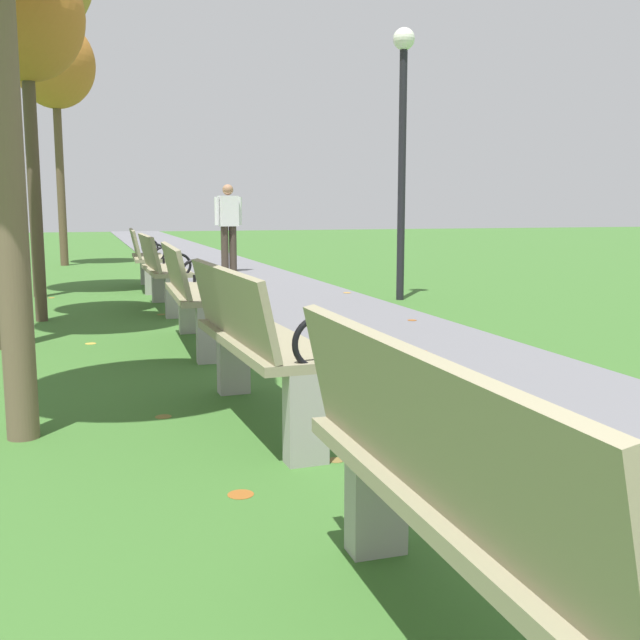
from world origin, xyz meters
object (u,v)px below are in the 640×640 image
Objects in this scene: park_bench_5 at (162,270)px; park_bench_6 at (145,257)px; tree_3 at (25,20)px; park_bench_3 at (254,340)px; lamp_post at (403,122)px; tree_5 at (55,66)px; pedestrian_walking at (228,223)px; park_bench_4 at (192,292)px; park_bench_2 at (465,500)px.

park_bench_6 is at bearing 90.00° from park_bench_5.
tree_3 is at bearing -114.78° from park_bench_6.
park_bench_3 is 6.26m from lamp_post.
pedestrian_walking is at bearing -43.56° from tree_5.
park_bench_3 is at bearing -90.00° from park_bench_4.
park_bench_4 is at bearing -90.00° from park_bench_6.
pedestrian_walking reaches higher than park_bench_4.
park_bench_2 is 0.99× the size of park_bench_3.
park_bench_3 is 1.00× the size of pedestrian_walking.
park_bench_4 is 0.42× the size of tree_3.
pedestrian_walking is (1.73, 7.38, 0.44)m from park_bench_4.
park_bench_6 is 3.02m from pedestrian_walking.
pedestrian_walking reaches higher than park_bench_6.
park_bench_2 and park_bench_3 have the same top height.
tree_3 is at bearing 106.56° from park_bench_3.
park_bench_3 is 0.47× the size of lamp_post.
park_bench_5 is 3.01m from tree_3.
park_bench_5 is 0.99× the size of pedestrian_walking.
park_bench_5 is 3.62m from lamp_post.
tree_3 is at bearing -158.47° from park_bench_5.
pedestrian_walking is (3.08, 5.35, -2.20)m from tree_3.
tree_5 reaches higher than lamp_post.
park_bench_3 is 2.51m from park_bench_4.
park_bench_4 is (-0.00, 2.51, 0.00)m from park_bench_3.
pedestrian_walking is (2.98, -2.83, -3.13)m from tree_5.
park_bench_2 is at bearing -90.00° from park_bench_4.
tree_3 reaches higher than park_bench_5.
park_bench_5 is at bearing 90.00° from park_bench_3.
pedestrian_walking is at bearing 76.81° from park_bench_4.
park_bench_2 is at bearing -90.00° from park_bench_5.
park_bench_4 is at bearing 90.00° from park_bench_2.
tree_3 reaches higher than lamp_post.
park_bench_3 and park_bench_4 have the same top height.
pedestrian_walking is at bearing 70.28° from park_bench_5.
park_bench_3 is at bearing 90.00° from park_bench_2.
lamp_post reaches higher than pedestrian_walking.
park_bench_2 is 7.60m from tree_3.
park_bench_5 is at bearing 90.00° from park_bench_4.
tree_5 is (-1.25, 5.27, 3.57)m from park_bench_6.
park_bench_3 is at bearing -90.00° from park_bench_6.
park_bench_5 is 0.46× the size of lamp_post.
park_bench_6 is 0.46× the size of lamp_post.
park_bench_2 is at bearing -112.42° from lamp_post.
park_bench_5 is at bearing -109.72° from pedestrian_walking.
park_bench_2 and park_bench_4 have the same top height.
park_bench_4 is at bearing 90.00° from park_bench_3.
park_bench_3 is at bearing -121.44° from lamp_post.
tree_3 is (-1.35, -0.53, 2.64)m from park_bench_5.
park_bench_3 and park_bench_5 have the same top height.
park_bench_4 is at bearing -140.24° from lamp_post.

